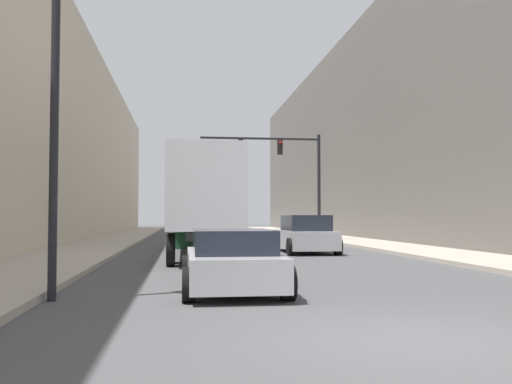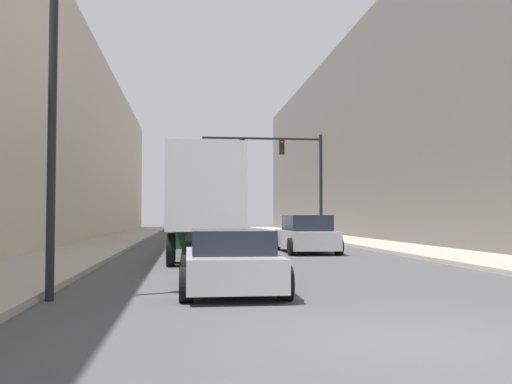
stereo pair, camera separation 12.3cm
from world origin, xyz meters
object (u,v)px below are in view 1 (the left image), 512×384
at_px(sedan_car, 232,261).
at_px(semi_truck, 200,201).
at_px(street_lamp, 55,76).
at_px(traffic_signal_gantry, 291,167).
at_px(suv_car, 305,235).

bearing_deg(sedan_car, semi_truck, 91.72).
bearing_deg(sedan_car, street_lamp, -163.03).
distance_m(traffic_signal_gantry, street_lamp, 24.96).
bearing_deg(sedan_car, suv_car, 71.04).
relative_size(semi_truck, street_lamp, 1.99).
distance_m(sedan_car, suv_car, 12.85).
bearing_deg(semi_truck, sedan_car, -88.28).
distance_m(semi_truck, street_lamp, 12.74).
height_order(semi_truck, traffic_signal_gantry, traffic_signal_gantry).
distance_m(semi_truck, traffic_signal_gantry, 12.79).
distance_m(semi_truck, suv_car, 4.83).
bearing_deg(traffic_signal_gantry, semi_truck, -117.75).
bearing_deg(suv_car, traffic_signal_gantry, 82.49).
xyz_separation_m(sedan_car, street_lamp, (-3.40, -1.04, 3.56)).
bearing_deg(sedan_car, traffic_signal_gantry, 76.11).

